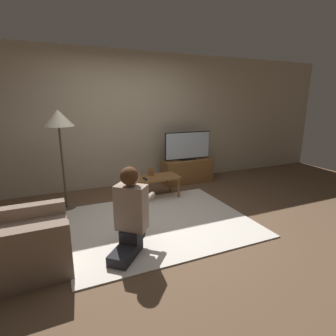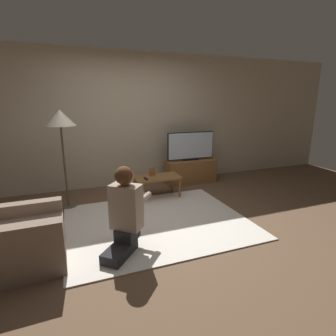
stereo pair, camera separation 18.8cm
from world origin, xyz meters
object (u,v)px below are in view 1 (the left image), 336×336
at_px(tv, 188,146).
at_px(coffee_table, 156,179).
at_px(floor_lamp, 59,123).
at_px(armchair, 19,243).
at_px(person_kneeling, 131,210).

height_order(tv, coffee_table, tv).
bearing_deg(coffee_table, tv, 32.67).
bearing_deg(floor_lamp, tv, 11.54).
xyz_separation_m(tv, armchair, (-2.91, -2.00, -0.47)).
height_order(tv, floor_lamp, floor_lamp).
bearing_deg(armchair, person_kneeling, -95.77).
bearing_deg(coffee_table, armchair, -144.66).
distance_m(tv, coffee_table, 1.19).
distance_m(armchair, person_kneeling, 1.13).
relative_size(floor_lamp, armchair, 1.61).
bearing_deg(floor_lamp, person_kneeling, -68.83).
height_order(floor_lamp, person_kneeling, floor_lamp).
bearing_deg(person_kneeling, armchair, 36.29).
bearing_deg(tv, floor_lamp, -168.46).
relative_size(coffee_table, floor_lamp, 0.51).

